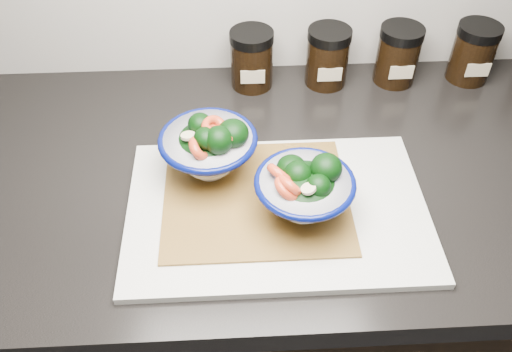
{
  "coord_description": "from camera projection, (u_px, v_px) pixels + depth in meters",
  "views": [
    {
      "loc": [
        -0.24,
        0.81,
        1.52
      ],
      "look_at": [
        -0.21,
        1.37,
        0.96
      ],
      "focal_mm": 38.0,
      "sensor_mm": 36.0,
      "label": 1
    }
  ],
  "objects": [
    {
      "name": "bamboo_mat",
      "position": [
        256.0,
        197.0,
        0.82
      ],
      "size": [
        0.28,
        0.24,
        0.0
      ],
      "primitive_type": "cube",
      "color": "#A87832",
      "rests_on": "cutting_board"
    },
    {
      "name": "bowl_right",
      "position": [
        304.0,
        190.0,
        0.77
      ],
      "size": [
        0.14,
        0.14,
        0.1
      ],
      "rotation": [
        0.0,
        0.0,
        -0.37
      ],
      "color": "white",
      "rests_on": "bamboo_mat"
    },
    {
      "name": "spice_jar_d",
      "position": [
        473.0,
        52.0,
        1.03
      ],
      "size": [
        0.08,
        0.08,
        0.11
      ],
      "color": "black",
      "rests_on": "countertop"
    },
    {
      "name": "spice_jar_a",
      "position": [
        252.0,
        59.0,
        1.02
      ],
      "size": [
        0.08,
        0.08,
        0.11
      ],
      "color": "black",
      "rests_on": "countertop"
    },
    {
      "name": "cabinet",
      "position": [
        347.0,
        314.0,
        1.23
      ],
      "size": [
        3.43,
        0.58,
        0.86
      ],
      "primitive_type": "cube",
      "color": "black",
      "rests_on": "ground"
    },
    {
      "name": "spice_jar_b",
      "position": [
        327.0,
        57.0,
        1.02
      ],
      "size": [
        0.08,
        0.08,
        0.11
      ],
      "color": "black",
      "rests_on": "countertop"
    },
    {
      "name": "spice_jar_c",
      "position": [
        398.0,
        55.0,
        1.03
      ],
      "size": [
        0.08,
        0.08,
        0.11
      ],
      "color": "black",
      "rests_on": "countertop"
    },
    {
      "name": "bowl_left",
      "position": [
        210.0,
        148.0,
        0.83
      ],
      "size": [
        0.15,
        0.15,
        0.11
      ],
      "rotation": [
        0.0,
        0.0,
        0.18
      ],
      "color": "white",
      "rests_on": "bamboo_mat"
    },
    {
      "name": "cutting_board",
      "position": [
        277.0,
        209.0,
        0.82
      ],
      "size": [
        0.45,
        0.3,
        0.01
      ],
      "primitive_type": "cube",
      "color": "silver",
      "rests_on": "countertop"
    },
    {
      "name": "countertop",
      "position": [
        378.0,
        173.0,
        0.91
      ],
      "size": [
        3.5,
        0.6,
        0.04
      ],
      "primitive_type": "cube",
      "color": "black",
      "rests_on": "cabinet"
    }
  ]
}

